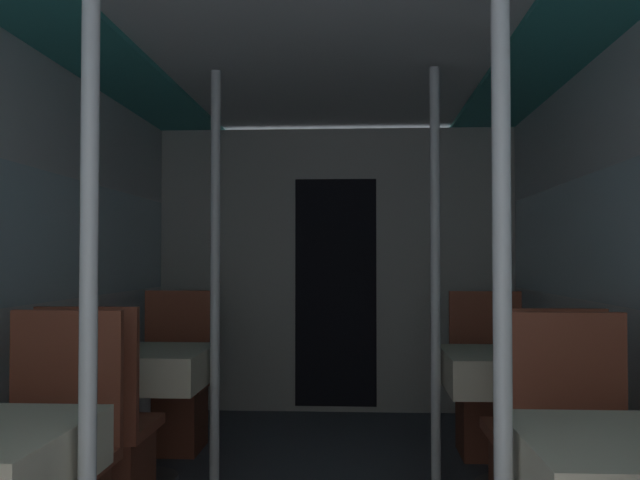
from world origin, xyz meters
name	(u,v)px	position (x,y,z in m)	size (l,w,h in m)	color
wall_left	(5,271)	(-1.43, 1.90, 1.15)	(0.05, 6.60, 2.24)	silver
ceiling_panel	(316,20)	(0.00, 1.90, 2.28)	(2.86, 6.60, 0.07)	silver
bulkhead_far	(336,270)	(0.00, 4.39, 1.11)	(2.80, 0.09, 2.24)	#A8A8A3
support_pole_left_0	(89,287)	(-0.60, 0.77, 1.12)	(0.05, 0.05, 2.24)	silver
dining_table_left_1	(142,371)	(-1.00, 2.58, 0.59)	(0.71, 0.71, 0.71)	#4C4C51
chair_left_near_1	(101,457)	(-1.00, 1.96, 0.29)	(0.46, 0.46, 0.99)	brown
chair_left_far_1	(172,403)	(-1.00, 3.20, 0.29)	(0.46, 0.46, 0.99)	brown
support_pole_left_1	(215,274)	(-0.60, 2.58, 1.12)	(0.05, 0.05, 2.24)	silver
support_pole_right_0	(502,288)	(0.60, 0.77, 1.12)	(0.05, 0.05, 2.24)	silver
dining_table_right_1	(512,374)	(1.00, 2.58, 0.59)	(0.71, 0.71, 0.71)	#4C4C51
chair_right_near_1	(542,464)	(1.00, 1.96, 0.29)	(0.46, 0.46, 0.99)	brown
chair_right_far_1	(491,407)	(1.00, 3.20, 0.29)	(0.46, 0.46, 0.99)	brown
support_pole_right_1	(435,274)	(0.60, 2.58, 1.12)	(0.05, 0.05, 2.24)	silver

